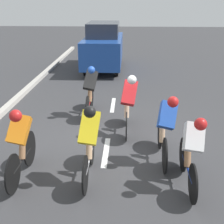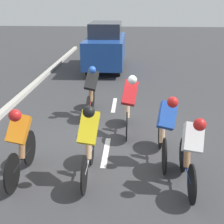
{
  "view_description": "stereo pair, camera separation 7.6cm",
  "coord_description": "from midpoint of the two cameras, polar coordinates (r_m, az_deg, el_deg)",
  "views": [
    {
      "loc": [
        -0.45,
        6.87,
        3.24
      ],
      "look_at": [
        -0.13,
        0.7,
        0.95
      ],
      "focal_mm": 50.0,
      "sensor_mm": 36.0,
      "label": 1
    },
    {
      "loc": [
        -0.53,
        6.86,
        3.24
      ],
      "look_at": [
        -0.13,
        0.7,
        0.95
      ],
      "focal_mm": 50.0,
      "sensor_mm": 36.0,
      "label": 2
    }
  ],
  "objects": [
    {
      "name": "lane_stripe_mid",
      "position": [
        6.98,
        -0.8,
        -7.28
      ],
      "size": [
        0.12,
        1.4,
        0.01
      ],
      "primitive_type": "cube",
      "color": "white",
      "rests_on": "ground"
    },
    {
      "name": "cyclist_black",
      "position": [
        8.89,
        -3.56,
        4.15
      ],
      "size": [
        0.43,
        1.74,
        1.49
      ],
      "color": "black",
      "rests_on": "ground"
    },
    {
      "name": "support_car",
      "position": [
        14.82,
        -1.03,
        11.94
      ],
      "size": [
        1.7,
        4.29,
        2.13
      ],
      "color": "black",
      "rests_on": "ground"
    },
    {
      "name": "ground_plane",
      "position": [
        7.61,
        -0.39,
        -4.85
      ],
      "size": [
        60.0,
        60.0,
        0.0
      ],
      "primitive_type": "plane",
      "color": "#38383A"
    },
    {
      "name": "cyclist_orange",
      "position": [
        5.92,
        -16.16,
        -5.24
      ],
      "size": [
        0.42,
        1.69,
        1.48
      ],
      "color": "black",
      "rests_on": "ground"
    },
    {
      "name": "lane_stripe_far",
      "position": [
        9.92,
        0.62,
        1.32
      ],
      "size": [
        0.12,
        1.4,
        0.01
      ],
      "primitive_type": "cube",
      "color": "white",
      "rests_on": "ground"
    },
    {
      "name": "cyclist_white",
      "position": [
        5.61,
        14.59,
        -6.79
      ],
      "size": [
        0.39,
        1.69,
        1.43
      ],
      "color": "black",
      "rests_on": "ground"
    },
    {
      "name": "cyclist_blue",
      "position": [
        6.39,
        10.06,
        -2.71
      ],
      "size": [
        0.43,
        1.75,
        1.49
      ],
      "color": "black",
      "rests_on": "ground"
    },
    {
      "name": "cyclist_yellow",
      "position": [
        5.68,
        -3.93,
        -5.17
      ],
      "size": [
        0.4,
        1.73,
        1.55
      ],
      "color": "black",
      "rests_on": "ground"
    },
    {
      "name": "cyclist_red",
      "position": [
        7.64,
        3.39,
        1.73
      ],
      "size": [
        0.42,
        1.71,
        1.55
      ],
      "color": "black",
      "rests_on": "ground"
    }
  ]
}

